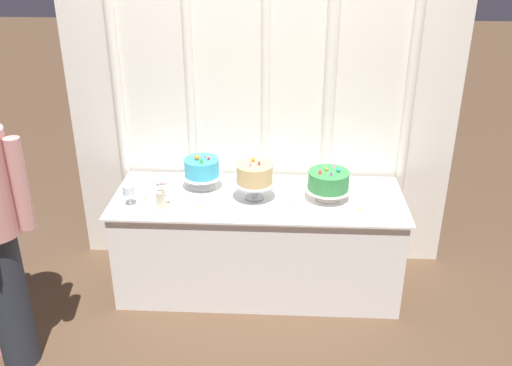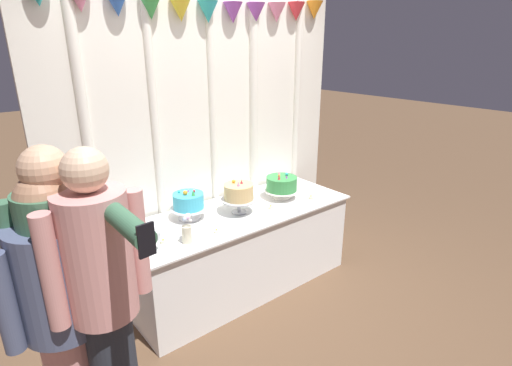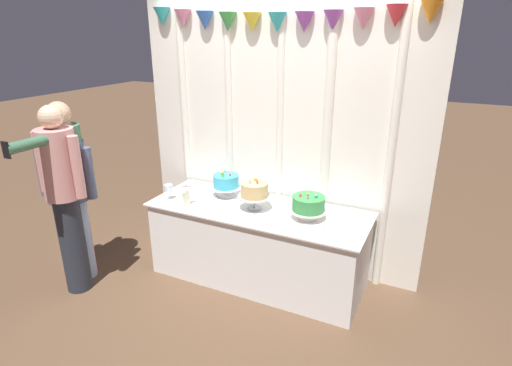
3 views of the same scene
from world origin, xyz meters
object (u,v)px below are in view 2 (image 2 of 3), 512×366
cake_display_rightmost (282,185)px  wine_glass (155,236)px  flower_vase (187,231)px  tealight_near_left (216,231)px  cake_display_center (239,193)px  guest_man_dark_suit (66,317)px  tealight_far_right (311,197)px  cake_display_leftmost (189,202)px  tealight_near_right (271,207)px  cake_table (240,249)px  guest_man_pink_jacket (105,306)px  guest_girl_blue_dress (68,298)px  tealight_far_left (163,242)px

cake_display_rightmost → wine_glass: (-1.31, -0.17, -0.02)m
flower_vase → tealight_near_left: 0.26m
cake_display_center → guest_man_dark_suit: guest_man_dark_suit is taller
cake_display_center → tealight_far_right: 0.73m
cake_display_leftmost → tealight_far_right: 1.13m
tealight_near_right → cake_display_rightmost: bearing=27.7°
cake_table → cake_display_leftmost: bearing=161.4°
guest_man_pink_jacket → flower_vase: bearing=39.3°
cake_display_center → guest_man_dark_suit: size_ratio=0.19×
guest_girl_blue_dress → guest_man_pink_jacket: 0.20m
cake_display_rightmost → cake_display_center: bearing=-177.7°
cake_display_center → tealight_near_right: size_ratio=6.40×
cake_table → tealight_near_left: bearing=-150.8°
cake_display_center → wine_glass: cake_display_center is taller
tealight_far_right → guest_girl_blue_dress: (-2.19, -0.51, 0.20)m
cake_table → tealight_far_right: bearing=-15.2°
cake_display_center → flower_vase: (-0.59, -0.19, -0.08)m
cake_display_leftmost → tealight_near_right: size_ratio=6.19×
tealight_near_left → guest_girl_blue_dress: bearing=-157.0°
wine_glass → flower_vase: size_ratio=0.69×
tealight_far_left → guest_man_dark_suit: guest_man_dark_suit is taller
cake_table → guest_man_pink_jacket: (-1.40, -0.85, 0.57)m
wine_glass → tealight_near_right: size_ratio=3.11×
cake_display_rightmost → flower_vase: 1.11m
cake_display_leftmost → wine_glass: (-0.44, -0.31, -0.03)m
cake_table → flower_vase: bearing=-161.1°
cake_display_center → tealight_far_right: (0.69, -0.16, -0.17)m
cake_display_leftmost → flower_vase: 0.41m
flower_vase → tealight_far_right: size_ratio=4.47×
cake_display_leftmost → cake_display_rightmost: (0.87, -0.14, -0.01)m
cake_display_center → cake_display_rightmost: 0.50m
cake_display_leftmost → tealight_far_right: (1.07, -0.32, -0.13)m
flower_vase → guest_man_dark_suit: guest_man_dark_suit is taller
cake_table → tealight_near_left: (-0.37, -0.21, 0.37)m
cake_table → guest_girl_blue_dress: 1.77m
cake_display_leftmost → guest_girl_blue_dress: bearing=-143.4°
cake_display_leftmost → cake_display_center: bearing=-22.8°
cake_table → tealight_far_left: bearing=-171.7°
flower_vase → cake_display_center: bearing=17.5°
cake_display_center → guest_girl_blue_dress: bearing=-155.8°
wine_glass → tealight_far_left: (0.09, 0.06, -0.10)m
guest_girl_blue_dress → cake_display_leftmost: bearing=36.6°
cake_table → cake_display_leftmost: 0.66m
tealight_far_right → guest_man_dark_suit: guest_man_dark_suit is taller
tealight_near_right → guest_girl_blue_dress: (-1.76, -0.57, 0.20)m
cake_display_center → tealight_far_left: 0.75m
flower_vase → guest_man_dark_suit: 1.05m
guest_man_pink_jacket → cake_display_center: bearing=31.0°
cake_display_center → tealight_far_left: size_ratio=5.85×
tealight_near_left → guest_man_pink_jacket: 1.23m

